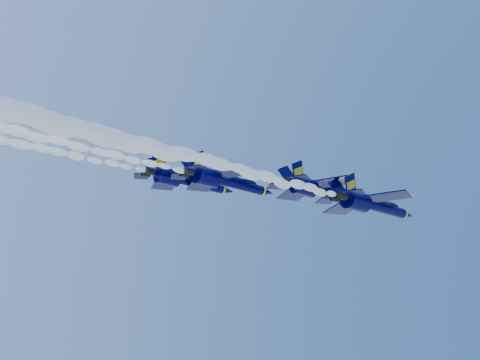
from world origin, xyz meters
TOP-DOWN VIEW (x-y plane):
  - jet_lead at (12.85, -10.50)m, footprint 20.10×16.49m
  - smoke_trail_jet_lead at (-24.86, -10.50)m, footprint 58.23×2.72m
  - jet_second at (9.16, -2.87)m, footprint 19.71×16.16m
  - smoke_trail_jet_second at (-28.38, -2.87)m, footprint 58.23×2.67m
  - jet_third at (-6.91, 2.69)m, footprint 18.44×15.12m
  - jet_fourth at (-10.41, 8.81)m, footprint 17.79×14.59m

SIDE VIEW (x-z plane):
  - smoke_trail_jet_lead at x=-24.86m, z-range 148.11..150.56m
  - jet_lead at x=12.85m, z-range 146.12..153.59m
  - smoke_trail_jet_second at x=-28.38m, z-range 151.70..154.10m
  - jet_third at x=-6.91m, z-range 149.71..156.56m
  - jet_second at x=9.16m, z-range 149.76..157.08m
  - jet_fourth at x=-10.41m, z-range 150.80..157.41m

